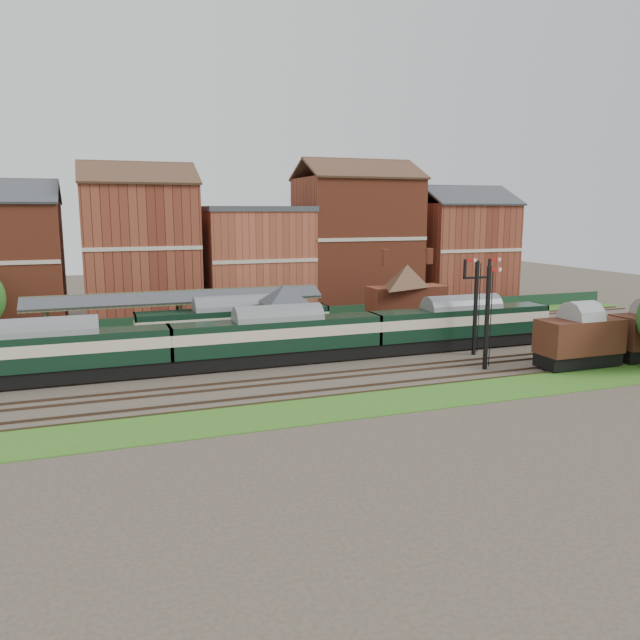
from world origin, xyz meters
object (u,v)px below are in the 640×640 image
object	(u,v)px
signal_box	(285,317)
goods_van_a	(579,339)
dmu_train	(278,336)
platform_railcar	(234,324)
semaphore_bracket	(476,301)

from	to	relation	value
signal_box	goods_van_a	xyz separation A→B (m)	(20.20, -12.25, -0.91)
signal_box	goods_van_a	bearing A→B (deg)	-31.23
signal_box	dmu_train	distance (m)	3.73
platform_railcar	dmu_train	bearing A→B (deg)	-72.06
semaphore_bracket	goods_van_a	world-z (taller)	semaphore_bracket
signal_box	semaphore_bracket	bearing A→B (deg)	-20.92
semaphore_bracket	platform_railcar	size ratio (longest dim) A/B	0.48
platform_railcar	semaphore_bracket	bearing A→B (deg)	-25.67
semaphore_bracket	goods_van_a	distance (m)	8.63
semaphore_bracket	dmu_train	size ratio (longest dim) A/B	0.16
platform_railcar	goods_van_a	size ratio (longest dim) A/B	2.53
semaphore_bracket	dmu_train	xyz separation A→B (m)	(-16.62, 2.50, -2.35)
signal_box	platform_railcar	world-z (taller)	signal_box
dmu_train	platform_railcar	bearing A→B (deg)	107.94
dmu_train	platform_railcar	world-z (taller)	platform_railcar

